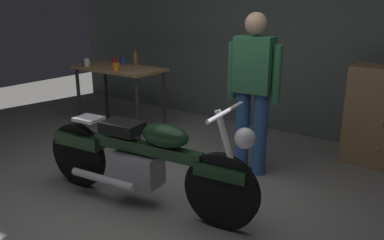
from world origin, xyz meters
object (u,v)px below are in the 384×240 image
bottle (136,59)px  mug_orange_travel (116,67)px  mug_blue_enamel (124,61)px  motorcycle (143,158)px  mug_red_diner (115,61)px  mug_white_ceramic (87,63)px  person_standing (253,88)px

bottle → mug_orange_travel: bearing=-82.0°
mug_blue_enamel → motorcycle: bearing=-40.9°
mug_red_diner → mug_blue_enamel: (0.14, 0.05, 0.00)m
mug_orange_travel → mug_blue_enamel: bearing=125.3°
mug_white_ceramic → mug_blue_enamel: 0.52m
mug_red_diner → mug_blue_enamel: 0.14m
mug_red_diner → bottle: bottle is taller
mug_orange_travel → mug_red_diner: 0.59m
motorcycle → mug_red_diner: size_ratio=21.64×
mug_orange_travel → bottle: bearing=98.0°
mug_white_ceramic → mug_blue_enamel: mug_white_ceramic is taller
motorcycle → bottle: bottle is taller
mug_red_diner → mug_white_ceramic: bearing=-107.6°
mug_orange_travel → mug_red_diner: size_ratio=1.22×
mug_orange_travel → mug_red_diner: mug_orange_travel is taller
person_standing → mug_blue_enamel: size_ratio=15.02×
mug_red_diner → mug_blue_enamel: mug_blue_enamel is taller
mug_red_diner → person_standing: bearing=-8.9°
motorcycle → mug_white_ceramic: (-2.15, 1.19, 0.51)m
mug_orange_travel → mug_red_diner: (-0.44, 0.39, -0.01)m
mug_white_ceramic → mug_blue_enamel: (0.26, 0.44, -0.01)m
person_standing → mug_orange_travel: size_ratio=13.55×
mug_orange_travel → bottle: (-0.06, 0.43, 0.05)m
mug_orange_travel → person_standing: bearing=0.1°
mug_red_diner → mug_blue_enamel: size_ratio=0.91×
motorcycle → bottle: (-1.64, 1.63, 0.55)m
motorcycle → person_standing: bearing=63.7°
mug_red_diner → bottle: bearing=6.5°
mug_white_ceramic → mug_red_diner: (0.13, 0.40, -0.01)m
person_standing → mug_orange_travel: (-2.00, -0.00, 0.03)m
motorcycle → mug_red_diner: bearing=135.1°
mug_blue_enamel → bottle: 0.25m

